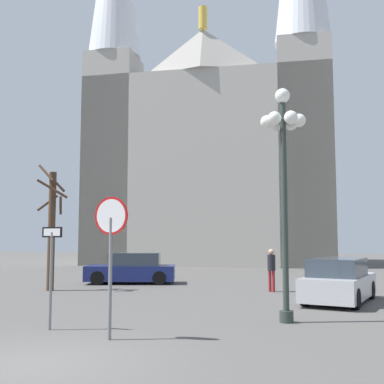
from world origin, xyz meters
TOP-DOWN VIEW (x-y plane):
  - ground_plane at (0.00, 0.00)m, footprint 120.00×120.00m
  - cathedral at (-2.18, 32.19)m, footprint 19.80×12.81m
  - stop_sign at (0.54, 2.14)m, footprint 0.83×0.21m
  - one_way_arrow_sign at (-1.27, 2.90)m, footprint 0.56×0.12m
  - street_lamp at (4.25, 5.05)m, footprint 1.21×1.09m
  - bare_tree at (-5.40, 10.64)m, footprint 1.52×1.53m
  - parked_car_near_silver at (5.96, 9.32)m, footprint 2.93×4.58m
  - parked_car_far_navy at (-3.09, 14.25)m, footprint 4.47×2.64m
  - pedestrian_walking at (3.59, 12.06)m, footprint 0.32×0.32m

SIDE VIEW (x-z plane):
  - ground_plane at x=0.00m, z-range 0.00..0.00m
  - parked_car_far_navy at x=-3.09m, z-range -0.05..1.41m
  - parked_car_near_silver at x=5.96m, z-range -0.05..1.44m
  - pedestrian_walking at x=3.59m, z-range 0.18..1.90m
  - one_way_arrow_sign at x=-1.27m, z-range 0.29..2.73m
  - stop_sign at x=0.54m, z-range 0.65..3.73m
  - bare_tree at x=-5.40m, z-range 0.04..5.28m
  - street_lamp at x=4.25m, z-range 1.26..7.46m
  - cathedral at x=-2.18m, z-range -7.99..29.11m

